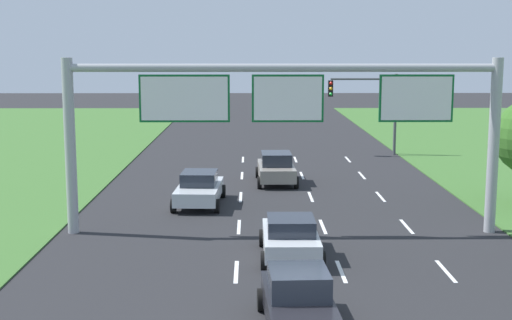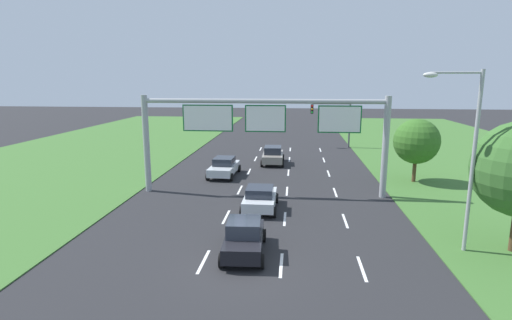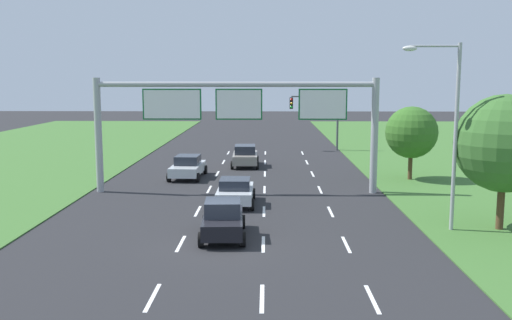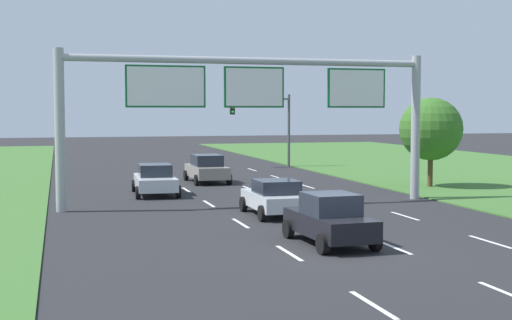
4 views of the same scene
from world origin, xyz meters
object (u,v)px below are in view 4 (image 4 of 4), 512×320
Objects in this scene: traffic_light_mast at (265,117)px; car_far_ahead at (207,169)px; car_near_red at (330,219)px; car_mid_lane at (155,180)px; sign_gantry at (252,97)px; car_lead_silver at (275,197)px; roadside_tree_mid at (431,129)px.

car_far_ahead is at bearing -122.86° from traffic_light_mast.
car_near_red is 0.90× the size of car_mid_lane.
sign_gantry is at bearing 86.71° from car_near_red.
car_mid_lane reaches higher than car_lead_silver.
sign_gantry reaches higher than traffic_light_mast.
car_mid_lane is at bearing 126.08° from sign_gantry.
sign_gantry is at bearing -158.98° from roadside_tree_mid.
car_far_ahead is at bearing 57.35° from car_mid_lane.
car_far_ahead is 0.85× the size of roadside_tree_mid.
car_near_red is 10.90m from sign_gantry.
car_far_ahead reaches higher than car_near_red.
traffic_light_mast is at bearing 74.53° from car_lead_silver.
car_lead_silver is at bearing 85.81° from car_near_red.
car_lead_silver is at bearing -91.25° from car_far_ahead.
car_near_red is 20.71m from car_far_ahead.
car_near_red is 15.69m from car_mid_lane.
car_mid_lane is (-3.66, 15.26, -0.03)m from car_near_red.
car_far_ahead is 0.77× the size of traffic_light_mast.
car_far_ahead is (3.85, 5.46, 0.06)m from car_mid_lane.
car_far_ahead is 0.25× the size of sign_gantry.
car_near_red is 6.59m from car_lead_silver.
car_mid_lane is 0.27× the size of sign_gantry.
car_near_red is at bearing -90.61° from sign_gantry.
traffic_light_mast reaches higher than car_mid_lane.
car_near_red is 18.91m from roadside_tree_mid.
car_lead_silver is at bearing -63.62° from car_mid_lane.
sign_gantry is 3.39× the size of roadside_tree_mid.
car_lead_silver is 9.48m from car_mid_lane.
traffic_light_mast is (10.50, 15.76, 3.08)m from car_mid_lane.
car_lead_silver is 0.88× the size of car_mid_lane.
traffic_light_mast is (6.65, 10.30, 3.03)m from car_far_ahead.
car_mid_lane is 0.90× the size of roadside_tree_mid.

